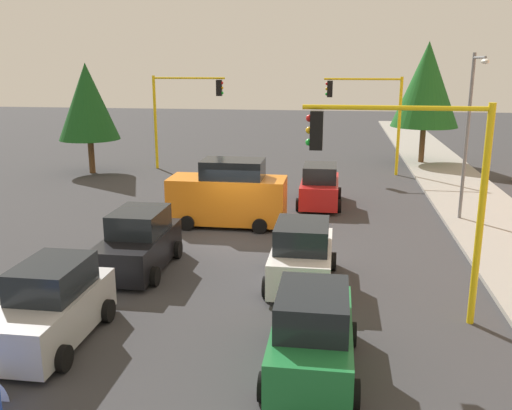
{
  "coord_description": "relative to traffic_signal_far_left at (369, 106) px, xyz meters",
  "views": [
    {
      "loc": [
        20.04,
        3.87,
        6.62
      ],
      "look_at": [
        -0.86,
        0.83,
        1.2
      ],
      "focal_mm": 39.11,
      "sensor_mm": 36.0,
      "label": 1
    }
  ],
  "objects": [
    {
      "name": "traffic_signal_far_left",
      "position": [
        0.0,
        0.0,
        0.0
      ],
      "size": [
        0.36,
        4.59,
        5.81
      ],
      "color": "yellow",
      "rests_on": "ground"
    },
    {
      "name": "ground_plane",
      "position": [
        14.0,
        -5.72,
        -4.11
      ],
      "size": [
        120.0,
        120.0,
        0.0
      ],
      "primitive_type": "plane",
      "color": "#353538"
    },
    {
      "name": "car_red",
      "position": [
        8.08,
        -2.56,
        -3.21
      ],
      "size": [
        4.09,
        2.05,
        1.98
      ],
      "color": "red",
      "rests_on": "ground"
    },
    {
      "name": "traffic_signal_near_left",
      "position": [
        20.0,
        -0.02,
        -0.08
      ],
      "size": [
        0.36,
        4.59,
        5.69
      ],
      "color": "yellow",
      "rests_on": "ground"
    },
    {
      "name": "car_white",
      "position": [
        17.92,
        -2.77,
        -3.21
      ],
      "size": [
        3.91,
        2.1,
        1.98
      ],
      "color": "white",
      "rests_on": "ground"
    },
    {
      "name": "car_green",
      "position": [
        22.99,
        -2.22,
        -3.21
      ],
      "size": [
        4.05,
        2.01,
        1.98
      ],
      "color": "#1E7238",
      "rests_on": "ground"
    },
    {
      "name": "delivery_van_orange",
      "position": [
        12.0,
        -6.21,
        -2.82
      ],
      "size": [
        2.22,
        4.8,
        2.77
      ],
      "color": "orange",
      "rests_on": "ground"
    },
    {
      "name": "car_black",
      "position": [
        17.48,
        -8.13,
        -3.21
      ],
      "size": [
        4.05,
        2.09,
        1.98
      ],
      "color": "black",
      "rests_on": "ground"
    },
    {
      "name": "street_lamp_curbside",
      "position": [
        10.39,
        3.48,
        0.24
      ],
      "size": [
        2.15,
        0.28,
        7.0
      ],
      "color": "slate",
      "rests_on": "ground"
    },
    {
      "name": "traffic_signal_far_right",
      "position": [
        0.0,
        -11.44,
        0.01
      ],
      "size": [
        0.36,
        4.59,
        5.83
      ],
      "color": "yellow",
      "rests_on": "ground"
    },
    {
      "name": "tree_roadside_far",
      "position": [
        -4.0,
        3.78,
        1.11
      ],
      "size": [
        4.34,
        4.34,
        7.94
      ],
      "color": "brown",
      "rests_on": "ground"
    },
    {
      "name": "sidewalk_kerb",
      "position": [
        9.0,
        4.78,
        -4.03
      ],
      "size": [
        80.0,
        4.0,
        0.15
      ],
      "primitive_type": "cube",
      "color": "gray",
      "rests_on": "ground"
    },
    {
      "name": "car_silver",
      "position": [
        22.47,
        -8.52,
        -3.21
      ],
      "size": [
        3.95,
        1.98,
        1.98
      ],
      "color": "#B2B5BA",
      "rests_on": "ground"
    },
    {
      "name": "tree_opposite_side",
      "position": [
        2.0,
        -16.72,
        0.22
      ],
      "size": [
        3.63,
        3.63,
        6.61
      ],
      "color": "brown",
      "rests_on": "ground"
    }
  ]
}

